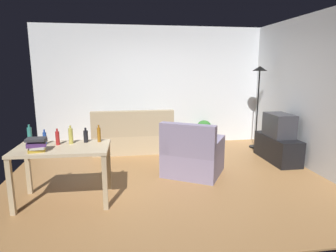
{
  "coord_description": "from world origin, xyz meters",
  "views": [
    {
      "loc": [
        -0.69,
        -4.49,
        1.77
      ],
      "look_at": [
        0.1,
        0.5,
        0.75
      ],
      "focal_mm": 30.75,
      "sensor_mm": 36.0,
      "label": 1
    }
  ],
  "objects_px": {
    "bottle_tall": "(30,136)",
    "bottle_blue": "(45,138)",
    "couch": "(133,137)",
    "tv_stand": "(277,148)",
    "tv": "(279,125)",
    "bottle_dark": "(86,136)",
    "bottle_red": "(58,138)",
    "bottle_squat": "(71,136)",
    "desk": "(63,155)",
    "bottle_amber": "(99,134)",
    "potted_plant": "(204,130)",
    "armchair": "(192,156)",
    "torchiere_lamp": "(259,85)",
    "book_stack": "(37,145)"
  },
  "relations": [
    {
      "from": "tv",
      "to": "couch",
      "type": "bearing_deg",
      "value": 68.28
    },
    {
      "from": "couch",
      "to": "armchair",
      "type": "height_order",
      "value": "same"
    },
    {
      "from": "couch",
      "to": "bottle_squat",
      "type": "bearing_deg",
      "value": 66.91
    },
    {
      "from": "couch",
      "to": "potted_plant",
      "type": "height_order",
      "value": "couch"
    },
    {
      "from": "bottle_amber",
      "to": "bottle_dark",
      "type": "bearing_deg",
      "value": 179.8
    },
    {
      "from": "bottle_red",
      "to": "bottle_squat",
      "type": "distance_m",
      "value": 0.17
    },
    {
      "from": "tv",
      "to": "desk",
      "type": "bearing_deg",
      "value": 107.48
    },
    {
      "from": "couch",
      "to": "bottle_tall",
      "type": "bearing_deg",
      "value": 55.57
    },
    {
      "from": "bottle_dark",
      "to": "bottle_amber",
      "type": "relative_size",
      "value": 0.85
    },
    {
      "from": "potted_plant",
      "to": "bottle_tall",
      "type": "height_order",
      "value": "bottle_tall"
    },
    {
      "from": "tv_stand",
      "to": "bottle_amber",
      "type": "xyz_separation_m",
      "value": [
        -3.28,
        -0.99,
        0.62
      ]
    },
    {
      "from": "armchair",
      "to": "bottle_amber",
      "type": "bearing_deg",
      "value": 50.04
    },
    {
      "from": "tv",
      "to": "book_stack",
      "type": "xyz_separation_m",
      "value": [
        -4.0,
        -1.35,
        0.15
      ]
    },
    {
      "from": "bottle_squat",
      "to": "bottle_amber",
      "type": "xyz_separation_m",
      "value": [
        0.37,
        0.04,
        -0.0
      ]
    },
    {
      "from": "torchiere_lamp",
      "to": "bottle_red",
      "type": "xyz_separation_m",
      "value": [
        -3.82,
        -2.0,
        -0.56
      ]
    },
    {
      "from": "bottle_red",
      "to": "tv_stand",
      "type": "bearing_deg",
      "value": 15.55
    },
    {
      "from": "bottle_tall",
      "to": "bottle_blue",
      "type": "xyz_separation_m",
      "value": [
        0.19,
        -0.0,
        -0.04
      ]
    },
    {
      "from": "couch",
      "to": "tv",
      "type": "height_order",
      "value": "same"
    },
    {
      "from": "tv",
      "to": "bottle_dark",
      "type": "height_order",
      "value": "bottle_dark"
    },
    {
      "from": "torchiere_lamp",
      "to": "potted_plant",
      "type": "xyz_separation_m",
      "value": [
        -1.07,
        0.47,
        -1.08
      ]
    },
    {
      "from": "bottle_red",
      "to": "book_stack",
      "type": "bearing_deg",
      "value": -122.38
    },
    {
      "from": "bottle_dark",
      "to": "book_stack",
      "type": "relative_size",
      "value": 0.8
    },
    {
      "from": "tv",
      "to": "bottle_tall",
      "type": "xyz_separation_m",
      "value": [
        -4.19,
        -1.0,
        0.18
      ]
    },
    {
      "from": "couch",
      "to": "tv_stand",
      "type": "relative_size",
      "value": 1.52
    },
    {
      "from": "desk",
      "to": "potted_plant",
      "type": "height_order",
      "value": "desk"
    },
    {
      "from": "bottle_amber",
      "to": "armchair",
      "type": "bearing_deg",
      "value": 19.22
    },
    {
      "from": "potted_plant",
      "to": "book_stack",
      "type": "xyz_separation_m",
      "value": [
        -2.93,
        -2.76,
        0.52
      ]
    },
    {
      "from": "bottle_blue",
      "to": "bottle_amber",
      "type": "height_order",
      "value": "bottle_amber"
    },
    {
      "from": "bottle_red",
      "to": "bottle_blue",
      "type": "bearing_deg",
      "value": 161.22
    },
    {
      "from": "bottle_tall",
      "to": "bottle_red",
      "type": "distance_m",
      "value": 0.37
    },
    {
      "from": "couch",
      "to": "bottle_tall",
      "type": "height_order",
      "value": "bottle_tall"
    },
    {
      "from": "tv_stand",
      "to": "bottle_tall",
      "type": "bearing_deg",
      "value": 103.42
    },
    {
      "from": "bottle_dark",
      "to": "bottle_tall",
      "type": "bearing_deg",
      "value": -179.02
    },
    {
      "from": "bottle_red",
      "to": "bottle_amber",
      "type": "height_order",
      "value": "bottle_amber"
    },
    {
      "from": "potted_plant",
      "to": "bottle_dark",
      "type": "relative_size",
      "value": 2.79
    },
    {
      "from": "couch",
      "to": "bottle_dark",
      "type": "relative_size",
      "value": 8.18
    },
    {
      "from": "bottle_tall",
      "to": "bottle_dark",
      "type": "bearing_deg",
      "value": 0.98
    },
    {
      "from": "desk",
      "to": "bottle_dark",
      "type": "distance_m",
      "value": 0.4
    },
    {
      "from": "torchiere_lamp",
      "to": "bottle_blue",
      "type": "xyz_separation_m",
      "value": [
        -3.99,
        -1.94,
        -0.57
      ]
    },
    {
      "from": "armchair",
      "to": "bottle_tall",
      "type": "distance_m",
      "value": 2.49
    },
    {
      "from": "bottle_squat",
      "to": "potted_plant",
      "type": "bearing_deg",
      "value": 43.31
    },
    {
      "from": "bottle_blue",
      "to": "bottle_amber",
      "type": "relative_size",
      "value": 0.84
    },
    {
      "from": "desk",
      "to": "bottle_red",
      "type": "distance_m",
      "value": 0.25
    },
    {
      "from": "desk",
      "to": "bottle_amber",
      "type": "xyz_separation_m",
      "value": [
        0.46,
        0.19,
        0.21
      ]
    },
    {
      "from": "couch",
      "to": "tv_stand",
      "type": "bearing_deg",
      "value": 158.26
    },
    {
      "from": "bottle_red",
      "to": "bottle_dark",
      "type": "distance_m",
      "value": 0.37
    },
    {
      "from": "torchiere_lamp",
      "to": "bottle_amber",
      "type": "relative_size",
      "value": 7.53
    },
    {
      "from": "bottle_tall",
      "to": "bottle_squat",
      "type": "xyz_separation_m",
      "value": [
        0.53,
        -0.03,
        -0.01
      ]
    },
    {
      "from": "bottle_squat",
      "to": "bottle_tall",
      "type": "bearing_deg",
      "value": 177.24
    },
    {
      "from": "bottle_dark",
      "to": "couch",
      "type": "bearing_deg",
      "value": 71.13
    }
  ]
}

